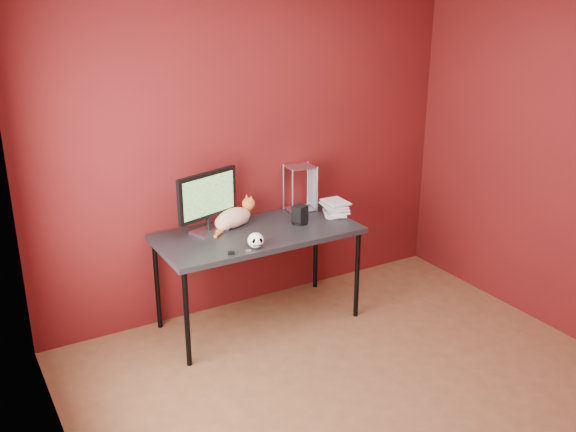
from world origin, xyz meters
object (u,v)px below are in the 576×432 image
skull_mug (256,240)px  speaker (300,215)px  book_stack (326,145)px  desk (258,238)px  monitor (208,199)px  cat (234,217)px

skull_mug → speaker: bearing=41.0°
book_stack → desk: bearing=-173.5°
skull_mug → book_stack: 1.00m
speaker → book_stack: (0.28, 0.08, 0.50)m
desk → speaker: 0.37m
desk → monitor: 0.47m
monitor → skull_mug: 0.51m
desk → monitor: bearing=153.0°
monitor → speaker: monitor is taller
cat → skull_mug: cat is taller
monitor → skull_mug: monitor is taller
skull_mug → book_stack: size_ratio=0.10×
monitor → cat: bearing=-14.0°
monitor → cat: 0.28m
skull_mug → book_stack: (0.79, 0.35, 0.51)m
monitor → speaker: bearing=-32.1°
speaker → cat: bearing=135.4°
desk → monitor: monitor is taller
cat → speaker: cat is taller
desk → book_stack: 0.88m
skull_mug → desk: bearing=73.6°
monitor → speaker: 0.72m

